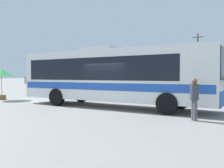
{
  "coord_description": "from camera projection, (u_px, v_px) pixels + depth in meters",
  "views": [
    {
      "loc": [
        6.91,
        -12.02,
        1.83
      ],
      "look_at": [
        -1.52,
        3.04,
        1.26
      ],
      "focal_mm": 39.55,
      "sensor_mm": 36.0,
      "label": 1
    }
  ],
  "objects": [
    {
      "name": "parked_car_leftmost_black",
      "position": [
        130.0,
        82.0,
        41.89
      ],
      "size": [
        4.41,
        2.02,
        1.53
      ],
      "color": "black",
      "rests_on": "ground_plane"
    },
    {
      "name": "roadside_tree_midleft",
      "position": [
        156.0,
        59.0,
        46.62
      ],
      "size": [
        4.35,
        4.35,
        6.85
      ],
      "color": "brown",
      "rests_on": "ground_plane"
    },
    {
      "name": "roadside_tree_left",
      "position": [
        112.0,
        64.0,
        53.43
      ],
      "size": [
        3.51,
        3.51,
        5.92
      ],
      "color": "brown",
      "rests_on": "ground_plane"
    },
    {
      "name": "attendant_by_bus_door",
      "position": [
        194.0,
        97.0,
        10.03
      ],
      "size": [
        0.49,
        0.49,
        1.73
      ],
      "color": "#4C4C51",
      "rests_on": "ground_plane"
    },
    {
      "name": "parked_car_second_maroon",
      "position": [
        171.0,
        83.0,
        38.5
      ],
      "size": [
        4.3,
        2.06,
        1.47
      ],
      "color": "maroon",
      "rests_on": "ground_plane"
    },
    {
      "name": "coach_bus_white_blue",
      "position": [
        111.0,
        75.0,
        14.54
      ],
      "size": [
        12.05,
        2.98,
        3.54
      ],
      "color": "white",
      "rests_on": "ground_plane"
    },
    {
      "name": "ground_plane",
      "position": [
        163.0,
        96.0,
        22.64
      ],
      "size": [
        300.0,
        300.0,
        0.0
      ],
      "primitive_type": "plane",
      "color": "gray"
    },
    {
      "name": "perimeter_wall",
      "position": [
        200.0,
        82.0,
        39.28
      ],
      "size": [
        80.0,
        0.3,
        1.7
      ],
      "primitive_type": "cube",
      "color": "#9E998C",
      "rests_on": "ground_plane"
    },
    {
      "name": "utility_pole_near",
      "position": [
        198.0,
        59.0,
        42.18
      ],
      "size": [
        1.79,
        0.48,
        9.04
      ],
      "color": "#4C3823",
      "rests_on": "ground_plane"
    },
    {
      "name": "vendor_umbrella_near_gate_green",
      "position": [
        2.0,
        74.0,
        18.85
      ],
      "size": [
        2.02,
        2.02,
        2.34
      ],
      "color": "gray",
      "rests_on": "ground_plane"
    },
    {
      "name": "parked_car_third_red",
      "position": [
        210.0,
        83.0,
        35.72
      ],
      "size": [
        4.38,
        2.26,
        1.48
      ],
      "color": "red",
      "rests_on": "ground_plane"
    }
  ]
}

